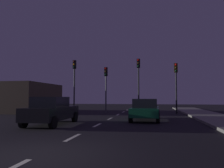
{
  "coord_description": "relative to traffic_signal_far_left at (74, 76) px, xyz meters",
  "views": [
    {
      "loc": [
        2.97,
        -5.35,
        1.52
      ],
      "look_at": [
        -0.37,
        13.02,
        2.72
      ],
      "focal_mm": 34.52,
      "sensor_mm": 36.0,
      "label": 1
    }
  ],
  "objects": [
    {
      "name": "ground_plane",
      "position": [
        4.92,
        -8.98,
        -3.79
      ],
      "size": [
        80.0,
        80.0,
        0.0
      ],
      "primitive_type": "plane",
      "color": "black"
    },
    {
      "name": "lane_stripe_second",
      "position": [
        4.92,
        -13.38,
        -3.79
      ],
      "size": [
        0.16,
        1.6,
        0.01
      ],
      "primitive_type": "cube",
      "color": "silver",
      "rests_on": "ground_plane"
    },
    {
      "name": "lane_stripe_third",
      "position": [
        4.92,
        -9.58,
        -3.79
      ],
      "size": [
        0.16,
        1.6,
        0.01
      ],
      "primitive_type": "cube",
      "color": "silver",
      "rests_on": "ground_plane"
    },
    {
      "name": "lane_stripe_fourth",
      "position": [
        4.92,
        -5.78,
        -3.79
      ],
      "size": [
        0.16,
        1.6,
        0.01
      ],
      "primitive_type": "cube",
      "color": "silver",
      "rests_on": "ground_plane"
    },
    {
      "name": "lane_stripe_fifth",
      "position": [
        4.92,
        -1.98,
        -3.79
      ],
      "size": [
        0.16,
        1.6,
        0.01
      ],
      "primitive_type": "cube",
      "color": "silver",
      "rests_on": "ground_plane"
    },
    {
      "name": "lane_stripe_sixth",
      "position": [
        4.92,
        1.82,
        -3.79
      ],
      "size": [
        0.16,
        1.6,
        0.01
      ],
      "primitive_type": "cube",
      "color": "silver",
      "rests_on": "ground_plane"
    },
    {
      "name": "lane_stripe_seventh",
      "position": [
        4.92,
        5.62,
        -3.79
      ],
      "size": [
        0.16,
        1.6,
        0.01
      ],
      "primitive_type": "cube",
      "color": "silver",
      "rests_on": "ground_plane"
    },
    {
      "name": "traffic_signal_far_left",
      "position": [
        0.0,
        0.0,
        0.0
      ],
      "size": [
        0.32,
        0.38,
        5.47
      ],
      "color": "#2D2D30",
      "rests_on": "ground_plane"
    },
    {
      "name": "traffic_signal_center_left",
      "position": [
        3.38,
        -0.0,
        -0.53
      ],
      "size": [
        0.32,
        0.38,
        4.64
      ],
      "color": "#4C4C51",
      "rests_on": "ground_plane"
    },
    {
      "name": "traffic_signal_center_right",
      "position": [
        6.69,
        -0.0,
        -0.04
      ],
      "size": [
        0.32,
        0.38,
        5.4
      ],
      "color": "black",
      "rests_on": "ground_plane"
    },
    {
      "name": "traffic_signal_far_right",
      "position": [
        10.27,
        -0.0,
        -0.39
      ],
      "size": [
        0.32,
        0.38,
        4.85
      ],
      "color": "black",
      "rests_on": "ground_plane"
    },
    {
      "name": "car_stopped_ahead",
      "position": [
        7.5,
        -6.57,
        -3.06
      ],
      "size": [
        1.97,
        4.24,
        1.45
      ],
      "color": "#0F4C2D",
      "rests_on": "ground_plane"
    },
    {
      "name": "car_adjacent_lane",
      "position": [
        2.33,
        -9.87,
        -3.0
      ],
      "size": [
        1.85,
        4.28,
        1.57
      ],
      "color": "black",
      "rests_on": "ground_plane"
    },
    {
      "name": "storefront_left",
      "position": [
        -5.26,
        0.33,
        -2.25
      ],
      "size": [
        4.36,
        7.52,
        3.09
      ],
      "primitive_type": "cube",
      "color": "brown",
      "rests_on": "ground_plane"
    }
  ]
}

